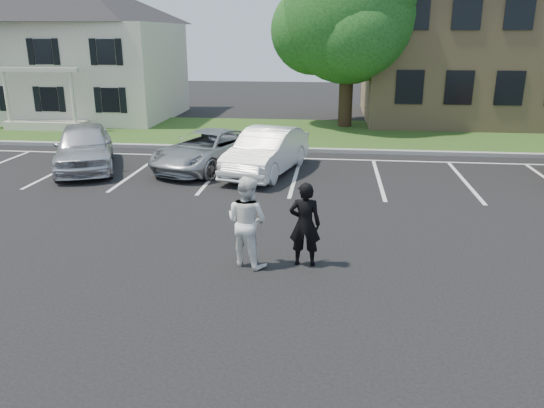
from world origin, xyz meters
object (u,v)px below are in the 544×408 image
object	(u,v)px
car_silver_minivan	(207,150)
man_black_suit	(305,224)
house	(80,49)
car_silver_west	(84,147)
tree	(351,18)
car_white_sedan	(267,151)
man_white_shirt	(247,221)

from	to	relation	value
car_silver_minivan	man_black_suit	bearing A→B (deg)	-42.73
house	car_silver_west	size ratio (longest dim) A/B	2.15
tree	man_black_suit	bearing A→B (deg)	-93.89
man_black_suit	car_white_sedan	size ratio (longest dim) A/B	0.38
car_white_sedan	man_white_shirt	bearing A→B (deg)	-71.82
car_silver_west	car_silver_minivan	xyz separation A→B (m)	(4.34, 0.59, -0.14)
man_black_suit	man_white_shirt	xyz separation A→B (m)	(-1.19, -0.13, 0.06)
man_white_shirt	car_silver_west	size ratio (longest dim) A/B	0.40
tree	car_white_sedan	xyz separation A→B (m)	(-2.93, -9.97, -4.58)
house	tree	size ratio (longest dim) A/B	1.17
house	car_silver_west	world-z (taller)	house
tree	man_black_suit	distance (m)	18.08
car_silver_minivan	man_white_shirt	bearing A→B (deg)	-50.29
man_black_suit	car_silver_west	world-z (taller)	man_black_suit
house	man_white_shirt	bearing A→B (deg)	-57.04
house	car_silver_west	bearing A→B (deg)	-65.26
house	car_silver_west	xyz separation A→B (m)	(5.43, -11.78, -3.01)
man_black_suit	man_white_shirt	bearing A→B (deg)	7.14
man_black_suit	car_silver_minivan	distance (m)	8.90
house	car_white_sedan	xyz separation A→B (m)	(11.97, -11.66, -3.06)
tree	car_silver_west	distance (m)	14.57
man_white_shirt	car_silver_west	distance (m)	10.33
car_silver_west	car_white_sedan	distance (m)	6.54
house	car_white_sedan	distance (m)	16.98
tree	man_white_shirt	xyz separation A→B (m)	(-2.38, -17.61, -4.39)
car_silver_minivan	house	bearing A→B (deg)	152.09
car_silver_minivan	car_silver_west	bearing A→B (deg)	-151.26
car_silver_minivan	car_white_sedan	bearing A→B (deg)	9.10
car_white_sedan	tree	bearing A→B (deg)	87.71
man_black_suit	house	bearing A→B (deg)	-53.50
house	tree	distance (m)	15.07
man_white_shirt	man_black_suit	bearing A→B (deg)	-146.79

